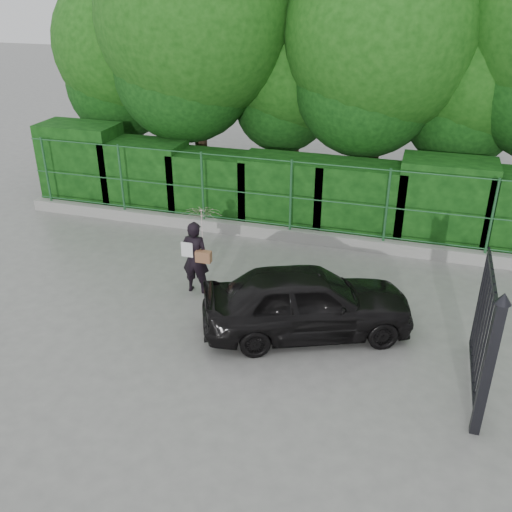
# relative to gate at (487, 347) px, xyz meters

# --- Properties ---
(ground) EXTENTS (80.00, 80.00, 0.00)m
(ground) POSITION_rel_gate_xyz_m (-4.60, 0.72, -1.19)
(ground) COLOR gray
(kerb) EXTENTS (14.00, 0.25, 0.30)m
(kerb) POSITION_rel_gate_xyz_m (-4.60, 5.22, -1.04)
(kerb) COLOR #9E9E99
(kerb) RESTS_ON ground
(fence) EXTENTS (14.13, 0.06, 1.80)m
(fence) POSITION_rel_gate_xyz_m (-4.38, 5.22, 0.01)
(fence) COLOR #21582E
(fence) RESTS_ON kerb
(hedge) EXTENTS (14.20, 1.20, 2.27)m
(hedge) POSITION_rel_gate_xyz_m (-4.68, 6.22, -0.20)
(hedge) COLOR black
(hedge) RESTS_ON ground
(trees) EXTENTS (17.10, 6.15, 8.08)m
(trees) POSITION_rel_gate_xyz_m (-3.46, 8.46, 3.43)
(trees) COLOR black
(trees) RESTS_ON ground
(gate) EXTENTS (0.22, 2.33, 2.36)m
(gate) POSITION_rel_gate_xyz_m (0.00, 0.00, 0.00)
(gate) COLOR black
(gate) RESTS_ON ground
(woman) EXTENTS (0.86, 0.85, 1.88)m
(woman) POSITION_rel_gate_xyz_m (-5.38, 2.21, 0.03)
(woman) COLOR black
(woman) RESTS_ON ground
(car) EXTENTS (4.15, 2.93, 1.31)m
(car) POSITION_rel_gate_xyz_m (-2.93, 1.38, -0.53)
(car) COLOR black
(car) RESTS_ON ground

